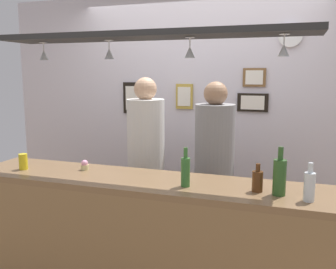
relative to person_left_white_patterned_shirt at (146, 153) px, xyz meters
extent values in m
cube|color=silver|center=(0.32, 0.69, 0.24)|extent=(4.40, 0.06, 2.60)
cube|color=brown|center=(0.32, -0.76, -0.03)|extent=(2.70, 0.55, 0.04)
cube|color=black|center=(0.32, -0.71, 0.98)|extent=(2.20, 0.36, 0.04)
cylinder|color=silver|center=(-0.56, -0.66, 0.95)|extent=(0.06, 0.06, 0.00)
cylinder|color=silver|center=(-0.56, -0.66, 0.93)|extent=(0.01, 0.01, 0.06)
cone|color=silver|center=(-0.56, -0.66, 0.86)|extent=(0.07, 0.07, 0.08)
cylinder|color=silver|center=(0.01, -0.69, 0.95)|extent=(0.06, 0.06, 0.00)
cylinder|color=silver|center=(0.01, -0.69, 0.93)|extent=(0.01, 0.01, 0.06)
cone|color=silver|center=(0.01, -0.69, 0.86)|extent=(0.07, 0.07, 0.08)
cylinder|color=silver|center=(0.61, -0.71, 0.95)|extent=(0.06, 0.06, 0.00)
cylinder|color=silver|center=(0.61, -0.71, 0.93)|extent=(0.01, 0.01, 0.06)
cone|color=silver|center=(0.61, -0.71, 0.86)|extent=(0.07, 0.07, 0.08)
cylinder|color=silver|center=(1.19, -0.74, 0.95)|extent=(0.06, 0.06, 0.00)
cylinder|color=silver|center=(1.19, -0.74, 0.93)|extent=(0.01, 0.01, 0.06)
cone|color=silver|center=(1.19, -0.74, 0.86)|extent=(0.07, 0.07, 0.08)
cube|color=#2D334C|center=(0.00, 0.00, -0.64)|extent=(0.17, 0.18, 0.83)
cylinder|color=white|center=(0.00, 0.00, 0.13)|extent=(0.34, 0.34, 0.72)
sphere|color=tan|center=(0.00, 0.00, 0.59)|extent=(0.21, 0.21, 0.21)
cube|color=#2D334C|center=(0.64, 0.00, -0.65)|extent=(0.17, 0.18, 0.82)
cylinder|color=gray|center=(0.64, 0.00, 0.11)|extent=(0.34, 0.34, 0.71)
sphere|color=#9E7556|center=(0.64, 0.00, 0.56)|extent=(0.20, 0.20, 0.20)
cylinder|color=#336B2D|center=(0.62, -0.83, 0.09)|extent=(0.06, 0.06, 0.19)
cylinder|color=#336B2D|center=(0.62, -0.83, 0.22)|extent=(0.03, 0.03, 0.07)
cylinder|color=silver|center=(1.38, -0.87, 0.08)|extent=(0.06, 0.06, 0.17)
cylinder|color=silver|center=(1.38, -0.87, 0.19)|extent=(0.03, 0.03, 0.06)
cylinder|color=#512D14|center=(1.07, -0.79, 0.06)|extent=(0.07, 0.07, 0.13)
cylinder|color=#512D14|center=(1.07, -0.79, 0.15)|extent=(0.03, 0.03, 0.05)
cylinder|color=#2D5623|center=(1.21, -0.81, 0.10)|extent=(0.08, 0.08, 0.22)
cylinder|color=#2D5623|center=(1.21, -0.81, 0.25)|extent=(0.03, 0.03, 0.08)
cylinder|color=yellow|center=(-0.69, -0.81, 0.05)|extent=(0.07, 0.07, 0.12)
cylinder|color=beige|center=(-0.24, -0.67, 0.01)|extent=(0.06, 0.06, 0.04)
sphere|color=pink|center=(-0.24, -0.67, 0.04)|extent=(0.05, 0.05, 0.05)
cube|color=black|center=(0.88, 0.65, 0.44)|extent=(0.30, 0.02, 0.18)
cube|color=white|center=(0.88, 0.64, 0.44)|extent=(0.23, 0.01, 0.14)
cube|color=#B29338|center=(0.17, 0.65, 0.48)|extent=(0.18, 0.02, 0.26)
cube|color=white|center=(0.17, 0.64, 0.48)|extent=(0.14, 0.01, 0.20)
cube|color=brown|center=(0.88, 0.65, 0.68)|extent=(0.22, 0.02, 0.18)
cube|color=white|center=(0.88, 0.64, 0.68)|extent=(0.17, 0.01, 0.14)
cube|color=black|center=(-0.39, 0.65, 0.46)|extent=(0.26, 0.02, 0.34)
cube|color=white|center=(-0.39, 0.64, 0.46)|extent=(0.20, 0.01, 0.26)
cylinder|color=white|center=(1.20, 0.64, 1.08)|extent=(0.22, 0.03, 0.22)
camera|label=1|loc=(1.27, -3.11, 0.73)|focal=39.87mm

